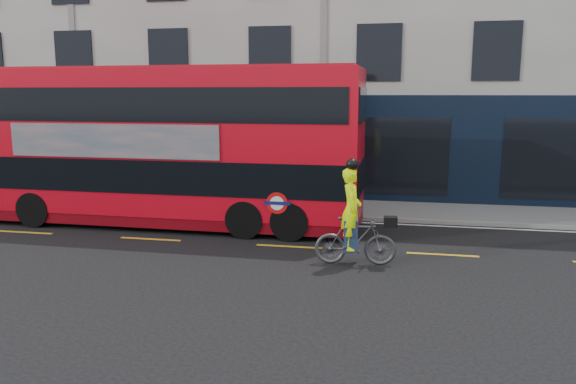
# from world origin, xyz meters

# --- Properties ---
(ground) EXTENTS (120.00, 120.00, 0.00)m
(ground) POSITION_xyz_m (0.00, 0.00, 0.00)
(ground) COLOR black
(ground) RESTS_ON ground
(pavement) EXTENTS (60.00, 3.00, 0.12)m
(pavement) POSITION_xyz_m (0.00, 6.50, 0.06)
(pavement) COLOR slate
(pavement) RESTS_ON ground
(kerb) EXTENTS (60.00, 0.12, 0.13)m
(kerb) POSITION_xyz_m (0.00, 5.00, 0.07)
(kerb) COLOR gray
(kerb) RESTS_ON ground
(building_terrace) EXTENTS (50.00, 10.07, 15.00)m
(building_terrace) POSITION_xyz_m (0.00, 12.94, 7.49)
(building_terrace) COLOR beige
(building_terrace) RESTS_ON ground
(road_edge_line) EXTENTS (58.00, 0.10, 0.01)m
(road_edge_line) POSITION_xyz_m (0.00, 4.70, 0.00)
(road_edge_line) COLOR silver
(road_edge_line) RESTS_ON ground
(lane_dashes) EXTENTS (58.00, 0.12, 0.01)m
(lane_dashes) POSITION_xyz_m (0.00, 1.50, 0.00)
(lane_dashes) COLOR gold
(lane_dashes) RESTS_ON ground
(bus) EXTENTS (12.06, 2.90, 4.84)m
(bus) POSITION_xyz_m (-4.17, 3.40, 2.48)
(bus) COLOR red
(bus) RESTS_ON ground
(cyclist) EXTENTS (1.99, 0.75, 2.58)m
(cyclist) POSITION_xyz_m (1.83, 0.25, 0.87)
(cyclist) COLOR #45484A
(cyclist) RESTS_ON ground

